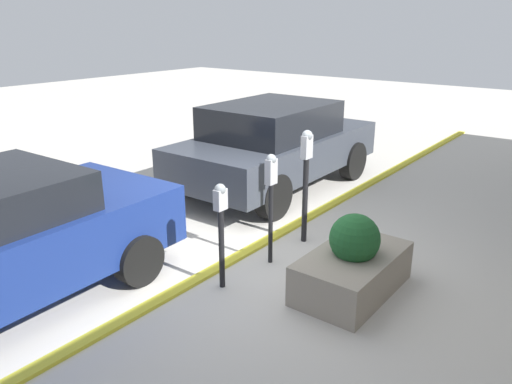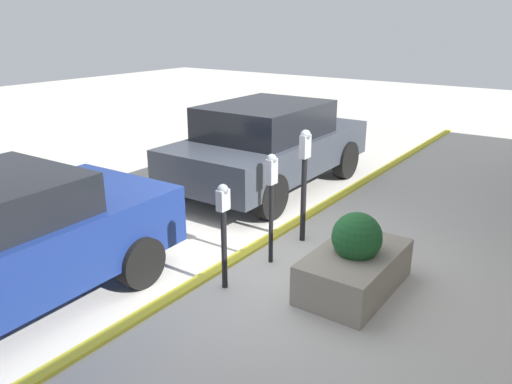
% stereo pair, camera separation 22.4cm
% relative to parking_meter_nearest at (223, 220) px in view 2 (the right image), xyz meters
% --- Properties ---
extents(ground_plane, '(40.00, 40.00, 0.00)m').
position_rel_parking_meter_nearest_xyz_m(ground_plane, '(0.85, 0.25, -0.84)').
color(ground_plane, beige).
extents(curb_strip, '(19.00, 0.16, 0.04)m').
position_rel_parking_meter_nearest_xyz_m(curb_strip, '(0.85, 0.33, -0.82)').
color(curb_strip, gold).
rests_on(curb_strip, ground_plane).
extents(parking_meter_nearest, '(0.15, 0.13, 1.25)m').
position_rel_parking_meter_nearest_xyz_m(parking_meter_nearest, '(0.00, 0.00, 0.00)').
color(parking_meter_nearest, black).
rests_on(parking_meter_nearest, ground_plane).
extents(parking_meter_second, '(0.15, 0.12, 1.42)m').
position_rel_parking_meter_nearest_xyz_m(parking_meter_second, '(0.84, -0.07, 0.16)').
color(parking_meter_second, black).
rests_on(parking_meter_second, ground_plane).
extents(parking_meter_middle, '(0.17, 0.14, 1.58)m').
position_rel_parking_meter_nearest_xyz_m(parking_meter_middle, '(1.65, -0.06, 0.19)').
color(parking_meter_middle, black).
rests_on(parking_meter_middle, ground_plane).
extents(planter_box, '(1.45, 0.83, 0.93)m').
position_rel_parking_meter_nearest_xyz_m(planter_box, '(0.82, -1.23, -0.50)').
color(planter_box, gray).
rests_on(planter_box, ground_plane).
extents(parked_car_middle, '(4.25, 1.98, 1.56)m').
position_rel_parking_meter_nearest_xyz_m(parked_car_middle, '(3.33, 1.64, -0.01)').
color(parked_car_middle, '#383D47').
rests_on(parked_car_middle, ground_plane).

